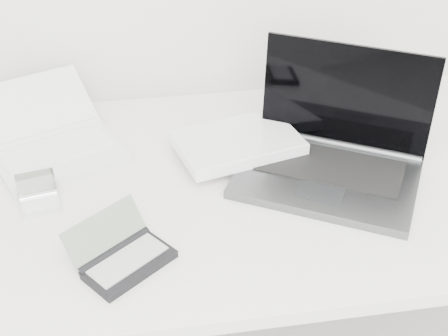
{
  "coord_description": "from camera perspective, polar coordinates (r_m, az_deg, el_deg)",
  "views": [
    {
      "loc": [
        -0.2,
        0.45,
        1.54
      ],
      "look_at": [
        -0.03,
        1.51,
        0.79
      ],
      "focal_mm": 50.0,
      "sensor_mm": 36.0,
      "label": 1
    }
  ],
  "objects": [
    {
      "name": "netbook_open_white",
      "position": [
        1.51,
        -15.44,
        2.31
      ],
      "size": [
        0.38,
        0.42,
        0.11
      ],
      "rotation": [
        0.0,
        0.0,
        0.4
      ],
      "color": "white",
      "rests_on": "desk"
    },
    {
      "name": "palmtop_charcoal",
      "position": [
        1.18,
        -9.24,
        -7.94
      ],
      "size": [
        0.21,
        0.21,
        0.08
      ],
      "rotation": [
        0.0,
        0.0,
        0.65
      ],
      "color": "black",
      "rests_on": "desk"
    },
    {
      "name": "desk",
      "position": [
        1.41,
        0.95,
        -2.51
      ],
      "size": [
        1.6,
        0.8,
        0.73
      ],
      "color": "white",
      "rests_on": "ground"
    },
    {
      "name": "pda_silver",
      "position": [
        1.35,
        -16.54,
        -2.79
      ],
      "size": [
        0.09,
        0.09,
        0.07
      ],
      "rotation": [
        0.0,
        0.0,
        0.19
      ],
      "color": "silver",
      "rests_on": "desk"
    },
    {
      "name": "laptop_large",
      "position": [
        1.41,
        7.11,
        1.6
      ],
      "size": [
        0.57,
        0.47,
        0.26
      ],
      "rotation": [
        0.0,
        0.0,
        -0.52
      ],
      "color": "#515456",
      "rests_on": "desk"
    }
  ]
}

